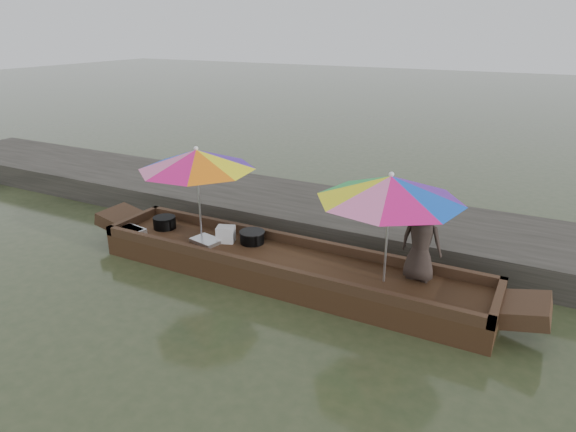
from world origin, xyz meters
The scene contains 11 objects.
water centered at (0.00, 0.00, 0.00)m, with size 80.00×80.00×0.00m, color #313D22.
dock centered at (0.00, 2.20, 0.25)m, with size 22.00×2.20×0.50m, color #2D2B26.
boat_hull centered at (0.00, 0.00, 0.17)m, with size 6.13×1.20×0.35m, color #3B2416.
cooking_pot centered at (-2.42, 0.11, 0.45)m, with size 0.38×0.38×0.20m, color black.
tray_crayfish centered at (-2.76, -0.36, 0.39)m, with size 0.47×0.33×0.09m, color silver.
tray_scallop centered at (-1.41, -0.06, 0.38)m, with size 0.47×0.33×0.06m, color silver.
charcoal_grill centered at (-0.74, 0.27, 0.44)m, with size 0.39×0.39×0.18m, color black.
supply_bag centered at (-1.15, 0.11, 0.48)m, with size 0.28×0.22×0.26m, color silver.
vendor centered at (1.94, 0.29, 0.92)m, with size 0.56×0.37×1.14m, color #342923.
umbrella_bow centered at (-1.55, 0.00, 1.12)m, with size 1.84×1.84×1.55m, color #FFF014, non-canonical shape.
umbrella_stern centered at (1.54, 0.00, 1.12)m, with size 1.94×1.94×1.55m, color #5814A5, non-canonical shape.
Camera 1 is at (3.33, -6.16, 3.66)m, focal length 32.00 mm.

